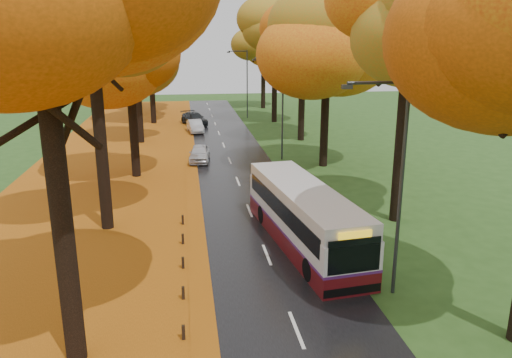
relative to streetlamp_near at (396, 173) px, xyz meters
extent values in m
cube|color=black|center=(-3.95, 17.00, -4.69)|extent=(6.50, 90.00, 0.04)
cube|color=silver|center=(-3.95, 17.00, -4.67)|extent=(0.12, 90.00, 0.01)
cube|color=#7F410B|center=(-12.95, 17.00, -4.70)|extent=(12.00, 90.00, 0.02)
cube|color=#B76012|center=(-7.00, 17.00, -4.67)|extent=(0.90, 90.00, 0.01)
cylinder|color=black|center=(-10.85, -2.50, -0.43)|extent=(0.60, 0.60, 8.58)
ellipsoid|color=gold|center=(-10.85, -2.50, 4.93)|extent=(9.20, 9.20, 7.18)
cylinder|color=black|center=(-11.45, 8.50, -0.14)|extent=(0.60, 0.60, 9.15)
ellipsoid|color=gold|center=(-11.45, 8.50, 5.58)|extent=(8.00, 8.00, 6.24)
cylinder|color=black|center=(-10.85, 18.50, -0.71)|extent=(0.60, 0.60, 8.00)
ellipsoid|color=gold|center=(-10.85, 18.50, 4.29)|extent=(9.20, 9.20, 7.18)
cylinder|color=black|center=(-11.45, 30.50, -0.43)|extent=(0.60, 0.60, 8.58)
ellipsoid|color=gold|center=(-11.45, 30.50, 4.93)|extent=(8.00, 8.00, 6.24)
cylinder|color=black|center=(-10.85, 41.50, -0.14)|extent=(0.60, 0.60, 9.15)
ellipsoid|color=gold|center=(-10.85, 41.50, 5.58)|extent=(9.20, 9.20, 7.18)
cylinder|color=black|center=(-11.45, 51.50, -0.71)|extent=(0.60, 0.60, 8.00)
ellipsoid|color=gold|center=(-11.45, 51.50, 4.29)|extent=(8.00, 8.00, 6.24)
cylinder|color=black|center=(3.55, 7.50, -0.11)|extent=(0.60, 0.60, 9.22)
ellipsoid|color=orange|center=(3.55, 7.50, 5.65)|extent=(8.20, 8.20, 6.40)
cylinder|color=black|center=(2.95, 19.50, -0.62)|extent=(0.60, 0.60, 8.19)
ellipsoid|color=orange|center=(2.95, 19.50, 4.50)|extent=(9.20, 9.20, 7.18)
cylinder|color=black|center=(3.55, 29.50, -0.36)|extent=(0.60, 0.60, 8.70)
ellipsoid|color=orange|center=(3.55, 29.50, 5.08)|extent=(8.20, 8.20, 6.40)
cylinder|color=black|center=(2.95, 40.50, -0.11)|extent=(0.60, 0.60, 9.22)
ellipsoid|color=orange|center=(2.95, 40.50, 5.65)|extent=(9.20, 9.20, 7.18)
cylinder|color=black|center=(3.55, 52.50, -0.62)|extent=(0.60, 0.60, 8.19)
ellipsoid|color=orange|center=(3.55, 52.50, 4.50)|extent=(8.20, 8.20, 6.40)
cube|color=black|center=(-7.65, -2.00, -4.45)|extent=(0.11, 0.11, 0.52)
cube|color=black|center=(-7.65, 0.60, -4.45)|extent=(0.11, 0.11, 0.52)
cube|color=black|center=(-7.65, 3.20, -4.45)|extent=(0.11, 0.11, 0.52)
cube|color=black|center=(-7.65, 5.80, -4.45)|extent=(0.11, 0.11, 0.52)
cube|color=black|center=(-7.65, 8.40, -4.45)|extent=(0.11, 0.11, 0.52)
cylinder|color=#333538|center=(0.25, 0.00, -0.71)|extent=(0.14, 0.14, 8.00)
cylinder|color=#333538|center=(-0.85, 0.00, 3.19)|extent=(2.20, 0.11, 0.11)
cube|color=#333538|center=(-1.95, 0.00, 3.07)|extent=(0.35, 0.18, 0.14)
cylinder|color=#333538|center=(0.25, 22.00, -0.71)|extent=(0.14, 0.14, 8.00)
cylinder|color=#333538|center=(-0.85, 22.00, 3.19)|extent=(2.20, 0.11, 0.11)
cube|color=#333538|center=(-1.95, 22.00, 3.07)|extent=(0.35, 0.18, 0.14)
cylinder|color=#333538|center=(0.25, 44.00, -0.71)|extent=(0.14, 0.14, 8.00)
cylinder|color=#333538|center=(-0.85, 44.00, 3.19)|extent=(2.20, 0.11, 0.11)
cube|color=#333538|center=(-1.95, 44.00, 3.07)|extent=(0.35, 0.18, 0.14)
cube|color=#520C11|center=(-2.07, 4.97, -4.25)|extent=(3.65, 10.65, 0.85)
cube|color=silver|center=(-2.07, 4.97, -3.20)|extent=(3.65, 10.65, 1.23)
cube|color=silver|center=(-2.07, 4.97, -2.25)|extent=(3.58, 10.44, 0.66)
cube|color=#4B1C62|center=(-2.07, 4.97, -3.77)|extent=(3.67, 10.67, 0.11)
cube|color=black|center=(-2.07, 4.97, -2.82)|extent=(3.58, 9.83, 0.81)
cube|color=black|center=(-1.42, -0.18, -3.01)|extent=(2.08, 0.32, 1.33)
cube|color=yellow|center=(-1.42, -0.18, -2.19)|extent=(1.30, 0.22, 0.27)
cube|color=black|center=(-1.43, -0.16, -4.41)|extent=(2.32, 0.41, 0.33)
cylinder|color=black|center=(-2.69, 1.31, -4.20)|extent=(0.38, 0.97, 0.95)
cylinder|color=black|center=(-0.57, 1.58, -4.20)|extent=(0.38, 0.97, 0.95)
cylinder|color=black|center=(-3.52, 7.94, -4.20)|extent=(0.38, 0.97, 0.95)
cylinder|color=black|center=(-1.40, 8.21, -4.20)|extent=(0.38, 0.97, 0.95)
imported|color=silver|center=(-6.30, 22.08, -4.03)|extent=(1.89, 3.91, 1.29)
imported|color=#ADB1B6|center=(-6.30, 34.87, -4.05)|extent=(1.78, 3.94, 1.25)
imported|color=black|center=(-6.30, 39.50, -3.99)|extent=(3.29, 5.07, 1.37)
camera|label=1|loc=(-7.34, -16.20, 4.61)|focal=35.00mm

